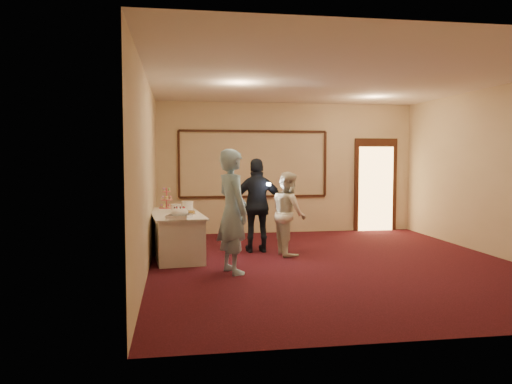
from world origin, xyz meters
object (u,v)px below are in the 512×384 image
plate_stack_b (188,206)px  plate_stack_a (176,208)px  guest (258,205)px  tart (188,213)px  cupcake_stand (167,200)px  man (233,211)px  buffet_table (176,234)px  pavlova_tray (179,214)px  woman (289,213)px

plate_stack_b → plate_stack_a: bearing=-124.4°
plate_stack_a → guest: 1.49m
tart → plate_stack_a: bearing=125.5°
cupcake_stand → plate_stack_a: cupcake_stand is taller
plate_stack_b → tart: size_ratio=0.75×
plate_stack_b → guest: size_ratio=0.12×
guest → cupcake_stand: bearing=-22.6°
cupcake_stand → guest: bearing=-23.5°
plate_stack_b → man: bearing=-70.2°
buffet_table → pavlova_tray: 0.99m
pavlova_tray → tart: (0.15, 0.56, -0.05)m
buffet_table → pavlova_tray: bearing=-85.9°
buffet_table → woman: bearing=-7.4°
pavlova_tray → guest: bearing=33.8°
cupcake_stand → plate_stack_b: 0.67m
pavlova_tray → man: size_ratio=0.29×
cupcake_stand → guest: size_ratio=0.25×
plate_stack_a → woman: woman is taller
man → woman: man is taller
pavlova_tray → cupcake_stand: cupcake_stand is taller
buffet_table → guest: bearing=3.5°
cupcake_stand → tart: bearing=-71.5°
pavlova_tray → woman: woman is taller
plate_stack_a → pavlova_tray: bearing=-86.4°
tart → pavlova_tray: bearing=-104.6°
buffet_table → cupcake_stand: bearing=101.9°
tart → woman: woman is taller
guest → woman: bearing=146.0°
buffet_table → plate_stack_b: (0.22, 0.27, 0.47)m
buffet_table → plate_stack_b: size_ratio=10.59×
plate_stack_b → cupcake_stand: bearing=125.3°
plate_stack_b → buffet_table: bearing=-128.9°
plate_stack_b → woman: (1.78, -0.53, -0.11)m
plate_stack_a → plate_stack_b: size_ratio=0.87×
pavlova_tray → plate_stack_a: bearing=93.6°
man → guest: bearing=-41.5°
plate_stack_b → woman: 1.86m
woman → cupcake_stand: bearing=58.3°
pavlova_tray → cupcake_stand: size_ratio=1.25×
pavlova_tray → plate_stack_b: pavlova_tray is taller
pavlova_tray → plate_stack_b: (0.16, 1.14, 0.01)m
plate_stack_b → woman: bearing=-16.5°
plate_stack_a → plate_stack_b: 0.37m
tart → plate_stack_b: bearing=89.0°
pavlova_tray → man: 1.01m
pavlova_tray → guest: size_ratio=0.31×
plate_stack_a → plate_stack_b: (0.21, 0.30, 0.01)m
pavlova_tray → cupcake_stand: (-0.23, 1.69, 0.08)m
plate_stack_a → man: 1.69m
pavlova_tray → tart: size_ratio=1.91×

